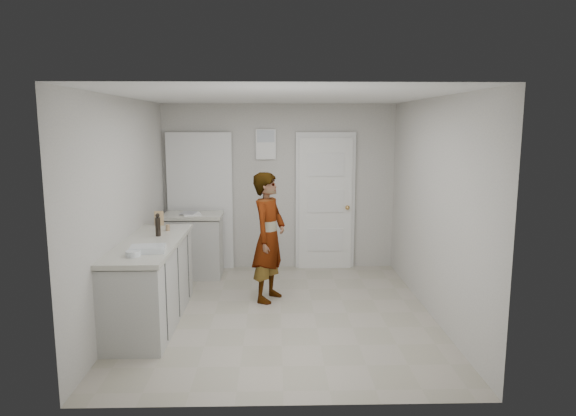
{
  "coord_description": "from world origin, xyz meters",
  "views": [
    {
      "loc": [
        -0.06,
        -5.75,
        2.2
      ],
      "look_at": [
        0.09,
        0.4,
        1.19
      ],
      "focal_mm": 32.0,
      "sensor_mm": 36.0,
      "label": 1
    }
  ],
  "objects_px": {
    "oil_cruet_a": "(158,223)",
    "oil_cruet_b": "(158,225)",
    "baking_dish": "(148,249)",
    "person": "(269,237)",
    "spice_jar": "(168,228)",
    "cake_mix_box": "(159,218)",
    "egg_bowl": "(133,254)"
  },
  "relations": [
    {
      "from": "cake_mix_box",
      "to": "baking_dish",
      "type": "relative_size",
      "value": 0.49
    },
    {
      "from": "person",
      "to": "spice_jar",
      "type": "xyz_separation_m",
      "value": [
        -1.22,
        -0.13,
        0.15
      ]
    },
    {
      "from": "spice_jar",
      "to": "egg_bowl",
      "type": "relative_size",
      "value": 0.52
    },
    {
      "from": "cake_mix_box",
      "to": "oil_cruet_a",
      "type": "height_order",
      "value": "oil_cruet_a"
    },
    {
      "from": "person",
      "to": "egg_bowl",
      "type": "xyz_separation_m",
      "value": [
        -1.31,
        -1.35,
        0.14
      ]
    },
    {
      "from": "spice_jar",
      "to": "oil_cruet_a",
      "type": "xyz_separation_m",
      "value": [
        -0.1,
        -0.06,
        0.07
      ]
    },
    {
      "from": "cake_mix_box",
      "to": "baking_dish",
      "type": "xyz_separation_m",
      "value": [
        0.19,
        -1.37,
        -0.06
      ]
    },
    {
      "from": "egg_bowl",
      "to": "person",
      "type": "bearing_deg",
      "value": 46.02
    },
    {
      "from": "oil_cruet_a",
      "to": "oil_cruet_b",
      "type": "distance_m",
      "value": 0.25
    },
    {
      "from": "cake_mix_box",
      "to": "oil_cruet_b",
      "type": "xyz_separation_m",
      "value": [
        0.13,
        -0.64,
        0.04
      ]
    },
    {
      "from": "oil_cruet_a",
      "to": "baking_dish",
      "type": "height_order",
      "value": "oil_cruet_a"
    },
    {
      "from": "oil_cruet_b",
      "to": "baking_dish",
      "type": "xyz_separation_m",
      "value": [
        0.06,
        -0.74,
        -0.1
      ]
    },
    {
      "from": "cake_mix_box",
      "to": "spice_jar",
      "type": "height_order",
      "value": "cake_mix_box"
    },
    {
      "from": "oil_cruet_a",
      "to": "oil_cruet_b",
      "type": "xyz_separation_m",
      "value": [
        0.05,
        -0.25,
        0.02
      ]
    },
    {
      "from": "cake_mix_box",
      "to": "spice_jar",
      "type": "bearing_deg",
      "value": -81.84
    },
    {
      "from": "oil_cruet_b",
      "to": "person",
      "type": "bearing_deg",
      "value": 19.01
    },
    {
      "from": "cake_mix_box",
      "to": "egg_bowl",
      "type": "bearing_deg",
      "value": -106.44
    },
    {
      "from": "spice_jar",
      "to": "oil_cruet_a",
      "type": "distance_m",
      "value": 0.14
    },
    {
      "from": "person",
      "to": "oil_cruet_a",
      "type": "relative_size",
      "value": 7.15
    },
    {
      "from": "person",
      "to": "cake_mix_box",
      "type": "bearing_deg",
      "value": 105.35
    },
    {
      "from": "cake_mix_box",
      "to": "oil_cruet_a",
      "type": "bearing_deg",
      "value": -98.91
    },
    {
      "from": "egg_bowl",
      "to": "baking_dish",
      "type": "bearing_deg",
      "value": 61.05
    },
    {
      "from": "spice_jar",
      "to": "egg_bowl",
      "type": "height_order",
      "value": "spice_jar"
    },
    {
      "from": "person",
      "to": "egg_bowl",
      "type": "distance_m",
      "value": 1.89
    },
    {
      "from": "spice_jar",
      "to": "oil_cruet_b",
      "type": "height_order",
      "value": "oil_cruet_b"
    },
    {
      "from": "cake_mix_box",
      "to": "oil_cruet_b",
      "type": "height_order",
      "value": "oil_cruet_b"
    },
    {
      "from": "oil_cruet_b",
      "to": "baking_dish",
      "type": "distance_m",
      "value": 0.75
    },
    {
      "from": "person",
      "to": "egg_bowl",
      "type": "height_order",
      "value": "person"
    },
    {
      "from": "oil_cruet_a",
      "to": "baking_dish",
      "type": "bearing_deg",
      "value": -83.25
    },
    {
      "from": "spice_jar",
      "to": "baking_dish",
      "type": "distance_m",
      "value": 1.04
    },
    {
      "from": "cake_mix_box",
      "to": "spice_jar",
      "type": "distance_m",
      "value": 0.38
    },
    {
      "from": "baking_dish",
      "to": "spice_jar",
      "type": "bearing_deg",
      "value": 90.78
    }
  ]
}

